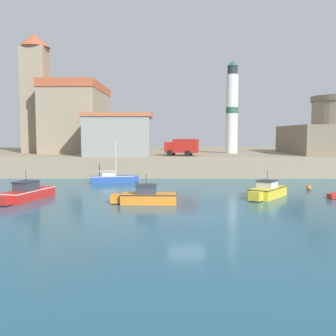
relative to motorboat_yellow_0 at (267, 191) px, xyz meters
The scene contains 11 objects.
ground_plane 10.94m from the motorboat_yellow_0, 132.26° to the right, with size 200.00×200.00×0.00m, color #235670.
quay_seawall 35.30m from the motorboat_yellow_0, 102.02° to the left, with size 120.00×40.00×2.68m, color gray.
motorboat_yellow_0 is the anchor object (origin of this frame).
motorboat_red_1 20.66m from the motorboat_yellow_0, behind, with size 3.23×6.40×2.50m.
motorboat_orange_2 10.79m from the motorboat_yellow_0, 163.91° to the right, with size 5.26×1.94×2.42m.
sailboat_blue_4 18.31m from the motorboat_yellow_0, 145.13° to the left, with size 5.51×2.26×4.88m.
mooring_buoy 6.84m from the motorboat_yellow_0, 40.46° to the left, with size 0.51×0.51×0.51m, color orange.
church 38.44m from the motorboat_yellow_0, 130.23° to the left, with size 12.32×16.34×17.97m.
lighthouse 26.29m from the motorboat_yellow_0, 88.50° to the left, with size 1.80×1.80×13.60m.
harbor_shed_near_wharf 23.92m from the motorboat_yellow_0, 130.97° to the left, with size 8.86×6.51×5.55m.
truck_on_quay 19.58m from the motorboat_yellow_0, 111.16° to the left, with size 4.63×2.90×2.20m.
Camera 1 is at (-1.04, -25.99, 5.54)m, focal length 42.00 mm.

